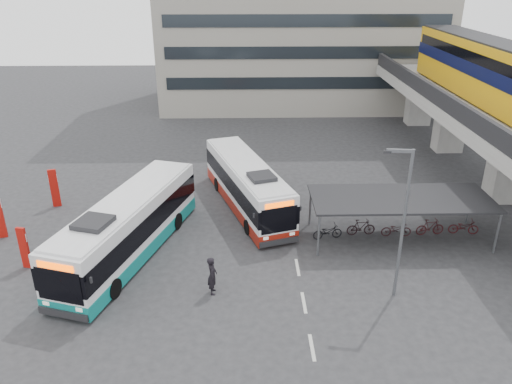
{
  "coord_description": "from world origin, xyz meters",
  "views": [
    {
      "loc": [
        -0.16,
        -21.93,
        14.12
      ],
      "look_at": [
        0.47,
        5.15,
        2.0
      ],
      "focal_mm": 35.0,
      "sensor_mm": 36.0,
      "label": 1
    }
  ],
  "objects_px": {
    "bus_main": "(247,185)",
    "lamp_post": "(402,216)",
    "bus_teal": "(129,227)",
    "pedestrian": "(212,275)"
  },
  "relations": [
    {
      "from": "bus_teal",
      "to": "pedestrian",
      "type": "height_order",
      "value": "bus_teal"
    },
    {
      "from": "bus_teal",
      "to": "lamp_post",
      "type": "relative_size",
      "value": 1.66
    },
    {
      "from": "lamp_post",
      "to": "bus_main",
      "type": "bearing_deg",
      "value": 133.21
    },
    {
      "from": "pedestrian",
      "to": "lamp_post",
      "type": "xyz_separation_m",
      "value": [
        8.51,
        -0.36,
        3.2
      ]
    },
    {
      "from": "lamp_post",
      "to": "bus_teal",
      "type": "bearing_deg",
      "value": 171.22
    },
    {
      "from": "bus_teal",
      "to": "bus_main",
      "type": "bearing_deg",
      "value": 59.56
    },
    {
      "from": "bus_main",
      "to": "bus_teal",
      "type": "distance_m",
      "value": 8.52
    },
    {
      "from": "bus_main",
      "to": "lamp_post",
      "type": "height_order",
      "value": "lamp_post"
    },
    {
      "from": "pedestrian",
      "to": "lamp_post",
      "type": "relative_size",
      "value": 0.26
    },
    {
      "from": "pedestrian",
      "to": "lamp_post",
      "type": "height_order",
      "value": "lamp_post"
    }
  ]
}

